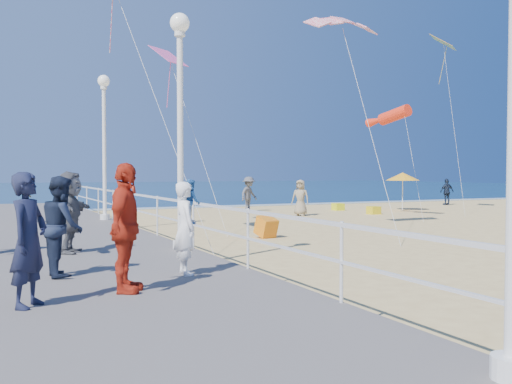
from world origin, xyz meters
name	(u,v)px	position (x,y,z in m)	size (l,w,h in m)	color
ground	(372,253)	(0.00, 0.00, 0.00)	(160.00, 160.00, 0.00)	#E8C879
ocean	(64,189)	(0.00, 65.00, 0.01)	(160.00, 90.00, 0.05)	#0C2A48
surf_line	(160,208)	(0.00, 20.50, 0.03)	(160.00, 1.20, 0.04)	silver
boardwalk	(83,265)	(-7.50, 0.00, 0.20)	(5.00, 44.00, 0.40)	slate
railing	(193,212)	(-5.05, 0.00, 1.25)	(0.05, 42.00, 0.55)	white
lamp_post_mid	(180,105)	(-5.35, 0.00, 3.66)	(0.44, 0.44, 5.32)	white
lamp_post_far	(104,131)	(-5.35, 9.00, 3.66)	(0.44, 0.44, 5.32)	white
woman_holding_toddler	(185,228)	(-6.26, -3.07, 1.20)	(0.58, 0.38, 1.59)	white
toddler_held	(191,201)	(-6.11, -2.92, 1.64)	(0.38, 0.30, 0.79)	#306FB5
spectator_0	(29,240)	(-8.85, -4.45, 1.28)	(0.64, 0.42, 1.76)	#171B34
spectator_3	(125,228)	(-7.52, -4.09, 1.35)	(1.11, 0.46, 1.89)	red
spectator_5	(70,212)	(-7.68, 0.51, 1.29)	(1.65, 0.53, 1.78)	#56565B
spectator_6	(25,199)	(-8.08, 8.88, 1.21)	(0.59, 0.39, 1.63)	#999369
spectator_7	(62,226)	(-8.19, -2.28, 1.25)	(0.82, 0.64, 1.69)	#192238
beach_walker_a	(249,194)	(3.69, 15.85, 0.95)	(1.23, 0.71, 1.91)	#545358
beach_walker_b	(447,192)	(18.04, 15.93, 0.87)	(1.02, 0.42, 1.74)	#1B253B
beach_walker_c	(300,198)	(4.71, 12.01, 0.89)	(0.87, 0.57, 1.79)	gray
box_kite	(266,229)	(-1.04, 4.27, 0.30)	(0.55, 0.55, 0.60)	#E0450D
beach_umbrella	(403,177)	(11.91, 13.00, 1.91)	(1.90, 1.90, 2.14)	white
beach_chair_left	(338,207)	(8.65, 14.59, 0.20)	(0.55, 0.55, 0.40)	yellow
beach_chair_right	(374,210)	(8.64, 11.32, 0.20)	(0.55, 0.55, 0.40)	yellow
kite_parafoil	(343,20)	(2.33, 4.90, 7.61)	(2.78, 0.90, 0.30)	red
kite_windsock	(395,115)	(8.01, 8.96, 4.83)	(0.56, 0.56, 2.69)	#FD3115
kite_diamond_pink	(169,56)	(-2.83, 9.18, 6.65)	(1.25, 1.25, 0.02)	#E8559F
kite_diamond_multi	(443,42)	(13.15, 11.29, 9.17)	(1.41, 1.41, 0.02)	#16B8C2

